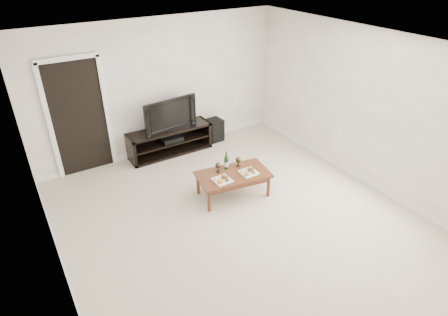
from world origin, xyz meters
TOP-DOWN VIEW (x-y plane):
  - floor at (0.00, 0.00)m, footprint 5.50×5.50m
  - back_wall at (0.00, 2.77)m, footprint 5.00×0.04m
  - ceiling at (0.00, 0.00)m, footprint 5.00×5.50m
  - doorway at (-1.55, 2.73)m, footprint 0.90×0.02m
  - media_console at (0.02, 2.50)m, footprint 1.67×0.45m
  - television at (0.02, 2.50)m, footprint 1.11×0.27m
  - av_receiver at (0.05, 2.48)m, footprint 0.41×0.31m
  - subwoofer at (1.07, 2.54)m, footprint 0.34×0.34m
  - coffee_table at (0.29, 0.61)m, footprint 1.26×0.81m
  - plate_left at (0.03, 0.52)m, footprint 0.27×0.27m
  - plate_right at (0.52, 0.49)m, footprint 0.27×0.27m
  - wine_bottle at (0.28, 0.80)m, footprint 0.07×0.07m
  - goblet_left at (0.11, 0.78)m, footprint 0.09×0.09m
  - goblet_right at (0.49, 0.76)m, footprint 0.09×0.09m

SIDE VIEW (x-z plane):
  - floor at x=0.00m, z-range 0.00..0.00m
  - coffee_table at x=0.29m, z-range 0.00..0.42m
  - subwoofer at x=1.07m, z-range 0.00..0.47m
  - media_console at x=0.02m, z-range 0.00..0.55m
  - av_receiver at x=0.05m, z-range 0.29..0.36m
  - plate_left at x=0.03m, z-range 0.42..0.49m
  - plate_right at x=0.52m, z-range 0.42..0.49m
  - goblet_left at x=0.11m, z-range 0.42..0.59m
  - goblet_right at x=0.49m, z-range 0.42..0.59m
  - wine_bottle at x=0.28m, z-range 0.42..0.77m
  - television at x=0.02m, z-range 0.55..1.19m
  - doorway at x=-1.55m, z-range 0.00..2.05m
  - back_wall at x=0.00m, z-range 0.00..2.60m
  - ceiling at x=0.00m, z-range 2.60..2.64m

